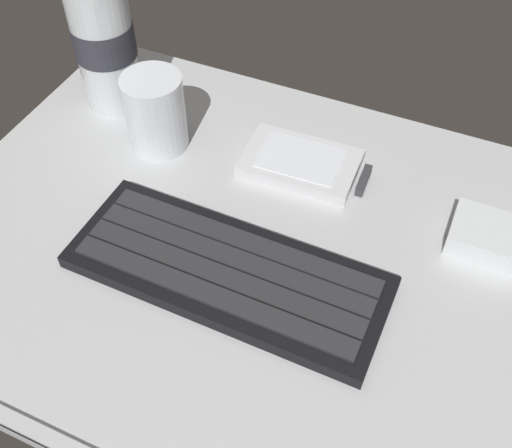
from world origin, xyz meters
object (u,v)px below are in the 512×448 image
at_px(handheld_device, 306,164).
at_px(juice_cup, 156,115).
at_px(keyboard, 227,271).
at_px(charger_block, 488,237).
at_px(water_bottle, 103,33).

distance_m(handheld_device, juice_cup, 0.17).
xyz_separation_m(keyboard, charger_block, (0.21, 0.13, 0.00)).
relative_size(handheld_device, juice_cup, 1.53).
height_order(keyboard, water_bottle, water_bottle).
bearing_deg(charger_block, water_bottle, 174.12).
bearing_deg(juice_cup, water_bottle, 152.26).
height_order(keyboard, juice_cup, juice_cup).
height_order(keyboard, charger_block, charger_block).
distance_m(keyboard, handheld_device, 0.16).
xyz_separation_m(water_bottle, charger_block, (0.44, -0.05, -0.08)).
distance_m(keyboard, juice_cup, 0.20).
distance_m(juice_cup, water_bottle, 0.11).
bearing_deg(juice_cup, handheld_device, 9.09).
height_order(juice_cup, charger_block, juice_cup).
bearing_deg(water_bottle, keyboard, -37.55).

